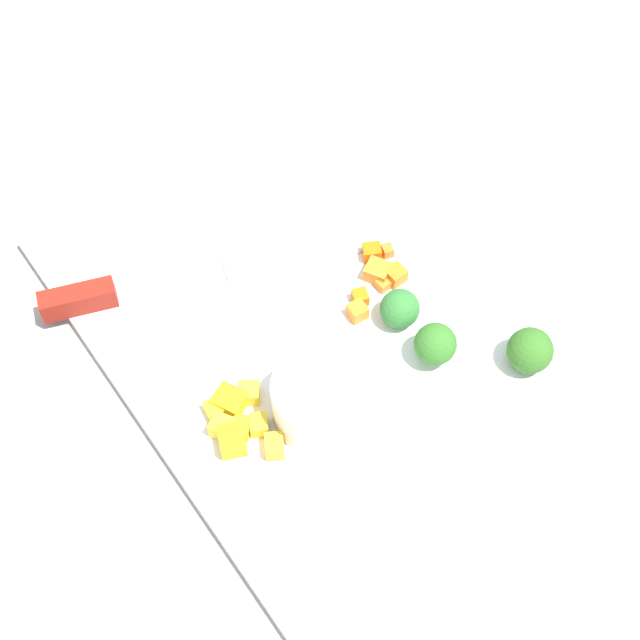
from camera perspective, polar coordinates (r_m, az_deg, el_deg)
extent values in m
plane|color=#99948D|center=(0.83, 0.00, -0.79)|extent=(4.00, 4.00, 0.00)
cube|color=white|center=(0.82, 0.00, -0.58)|extent=(0.46, 0.34, 0.01)
cylinder|color=white|center=(0.76, -0.11, -4.74)|extent=(0.07, 0.07, 0.05)
cube|color=silver|center=(0.86, 0.52, 4.29)|extent=(0.09, 0.19, 0.00)
cube|color=maroon|center=(0.84, -14.06, 1.19)|extent=(0.04, 0.07, 0.02)
cube|color=orange|center=(0.84, 4.52, 2.61)|extent=(0.02, 0.02, 0.02)
cube|color=orange|center=(0.84, 3.40, 2.86)|extent=(0.03, 0.03, 0.01)
cube|color=orange|center=(0.85, 3.99, 4.10)|extent=(0.01, 0.01, 0.01)
cube|color=orange|center=(0.82, 2.59, 1.09)|extent=(0.02, 0.02, 0.01)
cube|color=orange|center=(0.85, 3.07, 4.00)|extent=(0.02, 0.02, 0.01)
cube|color=orange|center=(0.81, 2.21, 0.51)|extent=(0.02, 0.02, 0.01)
cube|color=orange|center=(0.83, 3.86, 2.03)|extent=(0.01, 0.01, 0.01)
cube|color=yellow|center=(0.76, -2.70, -7.44)|extent=(0.02, 0.02, 0.02)
cube|color=yellow|center=(0.77, -4.66, -6.35)|extent=(0.02, 0.02, 0.01)
cube|color=yellow|center=(0.78, -6.30, -5.30)|extent=(0.02, 0.01, 0.01)
cube|color=yellow|center=(0.77, -3.61, -6.19)|extent=(0.02, 0.02, 0.01)
cube|color=yellow|center=(0.76, -5.20, -7.09)|extent=(0.03, 0.03, 0.02)
cube|color=yellow|center=(0.78, -5.34, -4.80)|extent=(0.03, 0.03, 0.02)
cube|color=yellow|center=(0.77, -5.71, -6.34)|extent=(0.02, 0.02, 0.02)
cube|color=yellow|center=(0.78, -4.20, -4.32)|extent=(0.02, 0.02, 0.02)
cylinder|color=#8CC166|center=(0.80, 6.70, -1.97)|extent=(0.01, 0.01, 0.01)
sphere|color=#316E25|center=(0.79, 6.81, -1.41)|extent=(0.04, 0.04, 0.04)
cylinder|color=#97BE62|center=(0.82, 4.66, 0.18)|extent=(0.01, 0.01, 0.01)
sphere|color=#2F7331|center=(0.81, 4.73, 0.67)|extent=(0.03, 0.03, 0.03)
cylinder|color=#93BD55|center=(0.81, 12.07, -2.28)|extent=(0.01, 0.01, 0.01)
sphere|color=#316821|center=(0.80, 12.27, -1.77)|extent=(0.04, 0.04, 0.04)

